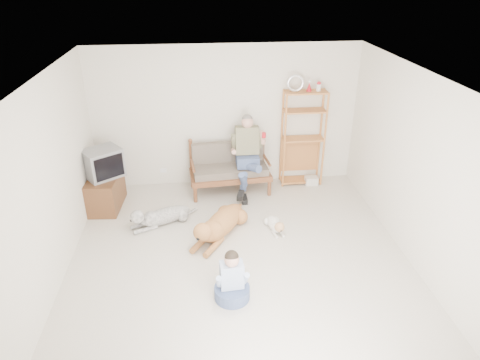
{
  "coord_description": "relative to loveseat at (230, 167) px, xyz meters",
  "views": [
    {
      "loc": [
        -0.52,
        -4.97,
        3.95
      ],
      "look_at": [
        0.09,
        1.0,
        0.9
      ],
      "focal_mm": 32.0,
      "sensor_mm": 36.0,
      "label": 1
    }
  ],
  "objects": [
    {
      "name": "wall_right",
      "position": [
        2.46,
        -2.38,
        0.86
      ],
      "size": [
        0.0,
        5.5,
        5.5
      ],
      "primitive_type": "plane",
      "rotation": [
        1.57,
        0.0,
        -1.57
      ],
      "color": "beige",
      "rests_on": "ground"
    },
    {
      "name": "loveseat",
      "position": [
        0.0,
        0.0,
        0.0
      ],
      "size": [
        1.55,
        0.82,
        0.95
      ],
      "rotation": [
        0.0,
        0.0,
        0.08
      ],
      "color": "brown",
      "rests_on": "ground"
    },
    {
      "name": "terrier",
      "position": [
        0.63,
        -1.52,
        -0.38
      ],
      "size": [
        0.27,
        0.68,
        0.26
      ],
      "rotation": [
        0.0,
        0.0,
        0.17
      ],
      "color": "silver",
      "rests_on": "ground"
    },
    {
      "name": "book_stack",
      "position": [
        1.63,
        0.06,
        -0.41
      ],
      "size": [
        0.25,
        0.18,
        0.16
      ],
      "primitive_type": "cube",
      "rotation": [
        0.0,
        0.0,
        0.01
      ],
      "color": "silver",
      "rests_on": "ground"
    },
    {
      "name": "child",
      "position": [
        -0.22,
        -3.02,
        -0.22
      ],
      "size": [
        0.47,
        0.47,
        0.74
      ],
      "rotation": [
        0.0,
        0.0,
        0.08
      ],
      "color": "#485985",
      "rests_on": "ground"
    },
    {
      "name": "golden_retriever",
      "position": [
        -0.3,
        -1.56,
        -0.28
      ],
      "size": [
        0.99,
        1.45,
        0.5
      ],
      "rotation": [
        0.0,
        0.0,
        -0.57
      ],
      "color": "#A96B3A",
      "rests_on": "ground"
    },
    {
      "name": "wall_front",
      "position": [
        -0.04,
        -5.13,
        0.86
      ],
      "size": [
        5.0,
        0.0,
        5.0
      ],
      "primitive_type": "plane",
      "rotation": [
        -1.57,
        0.0,
        0.0
      ],
      "color": "beige",
      "rests_on": "ground"
    },
    {
      "name": "crt_tv",
      "position": [
        -2.23,
        -0.4,
        0.37
      ],
      "size": [
        0.77,
        0.75,
        0.5
      ],
      "rotation": [
        0.0,
        0.0,
        -0.94
      ],
      "color": "slate",
      "rests_on": "tv_stand"
    },
    {
      "name": "floor",
      "position": [
        -0.04,
        -2.38,
        -0.49
      ],
      "size": [
        5.5,
        5.5,
        0.0
      ],
      "primitive_type": "plane",
      "color": "silver",
      "rests_on": "ground"
    },
    {
      "name": "wall_back",
      "position": [
        -0.04,
        0.37,
        0.86
      ],
      "size": [
        5.0,
        0.0,
        5.0
      ],
      "primitive_type": "plane",
      "rotation": [
        1.57,
        0.0,
        0.0
      ],
      "color": "beige",
      "rests_on": "ground"
    },
    {
      "name": "wall_outlet",
      "position": [
        -1.29,
        0.36,
        -0.19
      ],
      "size": [
        0.12,
        0.02,
        0.08
      ],
      "primitive_type": "cube",
      "color": "silver",
      "rests_on": "ground"
    },
    {
      "name": "shaggy_dog",
      "position": [
        -1.28,
        -1.13,
        -0.33
      ],
      "size": [
        1.17,
        0.67,
        0.38
      ],
      "rotation": [
        0.0,
        0.0,
        -1.13
      ],
      "color": "white",
      "rests_on": "ground"
    },
    {
      "name": "man",
      "position": [
        0.3,
        -0.22,
        0.21
      ],
      "size": [
        0.57,
        0.82,
        1.33
      ],
      "color": "#485985",
      "rests_on": "loveseat"
    },
    {
      "name": "etagere",
      "position": [
        1.43,
        0.17,
        0.47
      ],
      "size": [
        0.83,
        0.36,
        2.17
      ],
      "color": "#C7783E",
      "rests_on": "ground"
    },
    {
      "name": "tv_stand",
      "position": [
        -2.26,
        -0.43,
        -0.19
      ],
      "size": [
        0.57,
        0.93,
        0.6
      ],
      "rotation": [
        0.0,
        0.0,
        -0.07
      ],
      "color": "brown",
      "rests_on": "ground"
    },
    {
      "name": "ceiling",
      "position": [
        -0.04,
        -2.38,
        2.21
      ],
      "size": [
        5.5,
        5.5,
        0.0
      ],
      "primitive_type": "plane",
      "rotation": [
        3.14,
        0.0,
        0.0
      ],
      "color": "white",
      "rests_on": "ground"
    },
    {
      "name": "wall_left",
      "position": [
        -2.54,
        -2.38,
        0.86
      ],
      "size": [
        0.0,
        5.5,
        5.5
      ],
      "primitive_type": "plane",
      "rotation": [
        1.57,
        0.0,
        1.57
      ],
      "color": "beige",
      "rests_on": "ground"
    }
  ]
}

